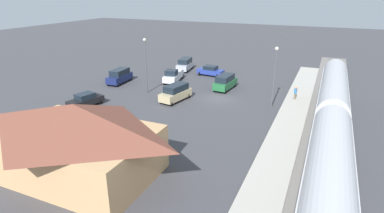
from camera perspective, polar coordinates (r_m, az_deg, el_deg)
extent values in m
plane|color=#424247|center=(42.87, 4.86, 1.42)|extent=(200.00, 200.00, 0.00)
cube|color=slate|center=(40.84, 23.74, -1.16)|extent=(4.80, 70.00, 0.18)
cube|color=#59544C|center=(40.81, 24.76, -1.11)|extent=(0.10, 70.00, 0.12)
cube|color=#59544C|center=(40.77, 22.77, -0.83)|extent=(0.10, 70.00, 0.12)
cube|color=#B7B2A8|center=(40.91, 18.20, -0.29)|extent=(3.20, 46.00, 0.30)
cube|color=silver|center=(38.63, 24.11, 0.86)|extent=(2.90, 18.65, 3.70)
cube|color=gold|center=(38.71, 21.90, 0.75)|extent=(0.04, 17.16, 0.36)
cylinder|color=silver|center=(38.13, 24.48, 3.33)|extent=(2.75, 17.91, 2.76)
cube|color=silver|center=(20.98, 23.07, -15.62)|extent=(2.90, 18.65, 3.70)
cube|color=gold|center=(21.13, 18.88, -15.72)|extent=(0.04, 17.16, 0.36)
cylinder|color=silver|center=(20.05, 23.77, -11.54)|extent=(2.75, 17.91, 2.76)
cube|color=tan|center=(26.53, -19.85, -7.93)|extent=(11.79, 7.80, 3.74)
pyramid|color=brown|center=(25.31, -20.65, -1.95)|extent=(12.59, 8.60, 2.23)
cube|color=#4C3323|center=(29.47, -14.49, -6.18)|extent=(1.10, 0.08, 2.10)
cylinder|color=brown|center=(43.63, 18.23, 1.79)|extent=(0.22, 0.22, 0.85)
cylinder|color=#2D72B7|center=(43.41, 18.33, 2.70)|extent=(0.36, 0.36, 0.62)
sphere|color=tan|center=(43.29, 18.40, 3.25)|extent=(0.24, 0.24, 0.24)
cylinder|color=brown|center=(44.14, 18.29, 1.99)|extent=(0.22, 0.22, 0.85)
cylinder|color=#CC3F33|center=(43.92, 18.39, 2.90)|extent=(0.36, 0.36, 0.62)
sphere|color=tan|center=(43.80, 18.46, 3.43)|extent=(0.24, 0.24, 0.24)
cube|color=navy|center=(51.08, -13.06, 5.08)|extent=(2.30, 5.02, 1.00)
cube|color=#19232D|center=(50.97, -13.06, 6.15)|extent=(1.96, 3.54, 0.88)
cylinder|color=black|center=(49.23, -13.34, 3.88)|extent=(0.22, 0.68, 0.68)
cylinder|color=black|center=(50.17, -15.00, 4.04)|extent=(0.22, 0.68, 0.68)
cylinder|color=black|center=(52.32, -11.11, 5.02)|extent=(0.22, 0.68, 0.68)
cylinder|color=black|center=(53.20, -12.72, 5.16)|extent=(0.22, 0.68, 0.68)
cube|color=#C6B284|center=(41.71, -3.03, 2.14)|extent=(2.82, 5.18, 1.00)
cube|color=#19232D|center=(41.54, -2.92, 3.43)|extent=(2.32, 3.69, 0.88)
cylinder|color=black|center=(39.96, -3.68, 0.53)|extent=(0.22, 0.68, 0.68)
cylinder|color=black|center=(40.99, -5.58, 0.99)|extent=(0.22, 0.68, 0.68)
cylinder|color=black|center=(42.84, -0.56, 1.97)|extent=(0.22, 0.68, 0.68)
cylinder|color=black|center=(43.80, -2.41, 2.37)|extent=(0.22, 0.68, 0.68)
cube|color=silver|center=(57.94, -1.28, 7.41)|extent=(2.62, 5.12, 1.00)
cube|color=#19232D|center=(57.87, -1.25, 8.35)|extent=(2.18, 3.63, 0.88)
cylinder|color=black|center=(56.04, -1.01, 6.43)|extent=(0.22, 0.68, 0.68)
cylinder|color=black|center=(56.55, -2.69, 6.54)|extent=(0.22, 0.68, 0.68)
cylinder|color=black|center=(59.59, 0.06, 7.29)|extent=(0.22, 0.68, 0.68)
cylinder|color=black|center=(60.07, -1.53, 7.39)|extent=(0.22, 0.68, 0.68)
cube|color=white|center=(50.81, -3.41, 5.50)|extent=(2.87, 5.66, 0.92)
cube|color=#19232D|center=(49.64, -3.78, 6.18)|extent=(2.00, 2.00, 0.84)
cylinder|color=black|center=(48.71, -3.17, 4.28)|extent=(0.22, 0.76, 0.76)
cylinder|color=black|center=(49.22, -5.09, 4.40)|extent=(0.22, 0.76, 0.76)
cylinder|color=black|center=(52.68, -1.81, 5.55)|extent=(0.22, 0.76, 0.76)
cylinder|color=black|center=(53.16, -3.61, 5.66)|extent=(0.22, 0.76, 0.76)
cube|color=white|center=(51.54, -3.11, 6.37)|extent=(2.35, 3.25, 0.20)
cube|color=#283D9E|center=(54.34, 3.39, 6.36)|extent=(4.66, 2.26, 0.76)
cube|color=#19232D|center=(54.17, 3.40, 7.08)|extent=(2.30, 1.82, 0.64)
cylinder|color=black|center=(54.49, 1.39, 6.02)|extent=(0.22, 0.68, 0.68)
cylinder|color=black|center=(55.86, 2.17, 6.37)|extent=(0.22, 0.68, 0.68)
cylinder|color=black|center=(53.03, 4.65, 5.55)|extent=(0.22, 0.68, 0.68)
cylinder|color=black|center=(54.44, 5.36, 5.92)|extent=(0.22, 0.68, 0.68)
cube|color=black|center=(41.87, -18.82, 0.94)|extent=(2.81, 4.80, 0.76)
cube|color=#19232D|center=(41.66, -18.93, 1.85)|extent=(2.06, 2.47, 0.64)
cylinder|color=black|center=(43.53, -17.56, 1.28)|extent=(0.22, 0.68, 0.68)
cylinder|color=black|center=(42.29, -16.27, 0.86)|extent=(0.22, 0.68, 0.68)
cylinder|color=black|center=(41.79, -21.28, 0.03)|extent=(0.22, 0.68, 0.68)
cylinder|color=black|center=(40.50, -20.06, -0.44)|extent=(0.22, 0.68, 0.68)
cube|color=#236638|center=(46.87, 6.07, 4.13)|extent=(2.38, 5.05, 1.00)
cube|color=#19232D|center=(46.48, 6.04, 5.20)|extent=(2.01, 3.57, 0.88)
cylinder|color=black|center=(49.01, 5.99, 4.25)|extent=(0.22, 0.68, 0.68)
cylinder|color=black|center=(48.40, 7.87, 3.96)|extent=(0.22, 0.68, 0.68)
cylinder|color=black|center=(45.67, 4.12, 3.10)|extent=(0.22, 0.68, 0.68)
cylinder|color=black|center=(45.02, 6.10, 2.77)|extent=(0.22, 0.68, 0.68)
cylinder|color=#515156|center=(39.83, 14.69, 4.78)|extent=(0.16, 0.16, 7.24)
sphere|color=#EAE5C6|center=(39.02, 15.19, 10.15)|extent=(0.44, 0.44, 0.44)
cylinder|color=#515156|center=(44.75, -8.38, 7.02)|extent=(0.16, 0.16, 7.38)
sphere|color=#EAE5C6|center=(44.02, -8.64, 11.92)|extent=(0.44, 0.44, 0.44)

